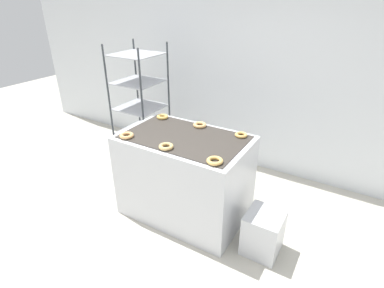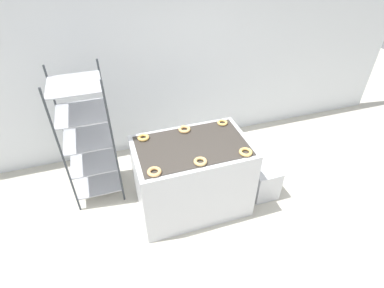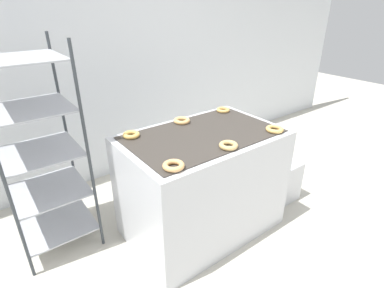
{
  "view_description": "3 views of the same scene",
  "coord_description": "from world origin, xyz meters",
  "px_view_note": "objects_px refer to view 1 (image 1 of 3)",
  "views": [
    {
      "loc": [
        1.5,
        -1.67,
        2.27
      ],
      "look_at": [
        0.0,
        0.83,
        0.81
      ],
      "focal_mm": 28.0,
      "sensor_mm": 36.0,
      "label": 1
    },
    {
      "loc": [
        -0.83,
        -1.86,
        3.0
      ],
      "look_at": [
        0.0,
        0.68,
        0.98
      ],
      "focal_mm": 28.0,
      "sensor_mm": 36.0,
      "label": 2
    },
    {
      "loc": [
        -1.41,
        -1.05,
        1.94
      ],
      "look_at": [
        0.0,
        0.83,
        0.81
      ],
      "focal_mm": 28.0,
      "sensor_mm": 36.0,
      "label": 3
    }
  ],
  "objects_px": {
    "glaze_bin": "(263,233)",
    "donut_far_center": "(200,125)",
    "fryer_machine": "(185,176)",
    "donut_near_right": "(215,161)",
    "donut_far_right": "(241,135)",
    "donut_near_left": "(127,135)",
    "donut_near_center": "(166,146)",
    "baking_rack_cart": "(140,107)",
    "donut_far_left": "(162,117)"
  },
  "relations": [
    {
      "from": "baking_rack_cart",
      "to": "donut_near_left",
      "type": "relative_size",
      "value": 11.92
    },
    {
      "from": "baking_rack_cart",
      "to": "donut_near_right",
      "type": "relative_size",
      "value": 11.84
    },
    {
      "from": "donut_far_right",
      "to": "donut_near_left",
      "type": "bearing_deg",
      "value": -148.12
    },
    {
      "from": "donut_near_center",
      "to": "donut_far_left",
      "type": "distance_m",
      "value": 0.78
    },
    {
      "from": "baking_rack_cart",
      "to": "donut_near_right",
      "type": "distance_m",
      "value": 1.88
    },
    {
      "from": "glaze_bin",
      "to": "donut_far_center",
      "type": "relative_size",
      "value": 2.97
    },
    {
      "from": "glaze_bin",
      "to": "donut_near_center",
      "type": "bearing_deg",
      "value": -168.56
    },
    {
      "from": "donut_far_center",
      "to": "donut_far_right",
      "type": "distance_m",
      "value": 0.49
    },
    {
      "from": "donut_far_center",
      "to": "donut_far_left",
      "type": "bearing_deg",
      "value": -178.69
    },
    {
      "from": "donut_near_left",
      "to": "glaze_bin",
      "type": "bearing_deg",
      "value": 7.85
    },
    {
      "from": "glaze_bin",
      "to": "baking_rack_cart",
      "type": "bearing_deg",
      "value": 160.23
    },
    {
      "from": "donut_far_left",
      "to": "donut_near_right",
      "type": "bearing_deg",
      "value": -31.31
    },
    {
      "from": "donut_near_left",
      "to": "donut_far_center",
      "type": "xyz_separation_m",
      "value": [
        0.51,
        0.62,
        -0.0
      ]
    },
    {
      "from": "donut_far_center",
      "to": "donut_far_right",
      "type": "xyz_separation_m",
      "value": [
        0.49,
        -0.0,
        -0.0
      ]
    },
    {
      "from": "baking_rack_cart",
      "to": "donut_near_left",
      "type": "height_order",
      "value": "baking_rack_cart"
    },
    {
      "from": "donut_near_right",
      "to": "donut_far_right",
      "type": "distance_m",
      "value": 0.62
    },
    {
      "from": "donut_near_left",
      "to": "donut_far_right",
      "type": "xyz_separation_m",
      "value": [
        1.0,
        0.62,
        -0.0
      ]
    },
    {
      "from": "donut_far_right",
      "to": "donut_far_center",
      "type": "bearing_deg",
      "value": 179.56
    },
    {
      "from": "fryer_machine",
      "to": "glaze_bin",
      "type": "distance_m",
      "value": 1.0
    },
    {
      "from": "donut_near_center",
      "to": "donut_far_left",
      "type": "bearing_deg",
      "value": 128.6
    },
    {
      "from": "baking_rack_cart",
      "to": "donut_near_center",
      "type": "bearing_deg",
      "value": -40.39
    },
    {
      "from": "donut_far_right",
      "to": "fryer_machine",
      "type": "bearing_deg",
      "value": -148.46
    },
    {
      "from": "fryer_machine",
      "to": "glaze_bin",
      "type": "height_order",
      "value": "fryer_machine"
    },
    {
      "from": "fryer_machine",
      "to": "donut_near_right",
      "type": "height_order",
      "value": "donut_near_right"
    },
    {
      "from": "fryer_machine",
      "to": "donut_near_right",
      "type": "bearing_deg",
      "value": -31.66
    },
    {
      "from": "donut_near_left",
      "to": "donut_far_left",
      "type": "xyz_separation_m",
      "value": [
        0.01,
        0.61,
        -0.0
      ]
    },
    {
      "from": "glaze_bin",
      "to": "donut_far_right",
      "type": "height_order",
      "value": "donut_far_right"
    },
    {
      "from": "donut_far_left",
      "to": "baking_rack_cart",
      "type": "bearing_deg",
      "value": 151.72
    },
    {
      "from": "donut_near_left",
      "to": "donut_far_left",
      "type": "distance_m",
      "value": 0.61
    },
    {
      "from": "donut_far_center",
      "to": "donut_far_right",
      "type": "relative_size",
      "value": 1.13
    },
    {
      "from": "donut_near_right",
      "to": "donut_far_center",
      "type": "relative_size",
      "value": 1.0
    },
    {
      "from": "baking_rack_cart",
      "to": "glaze_bin",
      "type": "relative_size",
      "value": 3.99
    },
    {
      "from": "glaze_bin",
      "to": "donut_near_center",
      "type": "distance_m",
      "value": 1.25
    },
    {
      "from": "glaze_bin",
      "to": "donut_near_right",
      "type": "xyz_separation_m",
      "value": [
        -0.45,
        -0.2,
        0.76
      ]
    },
    {
      "from": "donut_near_left",
      "to": "donut_near_center",
      "type": "relative_size",
      "value": 1.03
    },
    {
      "from": "donut_near_right",
      "to": "donut_far_center",
      "type": "height_order",
      "value": "donut_far_center"
    },
    {
      "from": "donut_near_left",
      "to": "donut_near_center",
      "type": "distance_m",
      "value": 0.49
    },
    {
      "from": "donut_near_right",
      "to": "donut_far_right",
      "type": "height_order",
      "value": "donut_near_right"
    },
    {
      "from": "donut_near_left",
      "to": "donut_near_right",
      "type": "xyz_separation_m",
      "value": [
        1.01,
        0.0,
        -0.0
      ]
    },
    {
      "from": "donut_near_right",
      "to": "donut_near_left",
      "type": "bearing_deg",
      "value": -179.93
    },
    {
      "from": "glaze_bin",
      "to": "fryer_machine",
      "type": "bearing_deg",
      "value": 173.21
    },
    {
      "from": "glaze_bin",
      "to": "donut_far_center",
      "type": "height_order",
      "value": "donut_far_center"
    },
    {
      "from": "fryer_machine",
      "to": "baking_rack_cart",
      "type": "height_order",
      "value": "baking_rack_cart"
    },
    {
      "from": "donut_far_right",
      "to": "baking_rack_cart",
      "type": "bearing_deg",
      "value": 168.53
    },
    {
      "from": "fryer_machine",
      "to": "baking_rack_cart",
      "type": "distance_m",
      "value": 1.34
    },
    {
      "from": "baking_rack_cart",
      "to": "donut_far_right",
      "type": "distance_m",
      "value": 1.65
    },
    {
      "from": "fryer_machine",
      "to": "donut_near_right",
      "type": "xyz_separation_m",
      "value": [
        0.51,
        -0.31,
        0.5
      ]
    },
    {
      "from": "glaze_bin",
      "to": "donut_near_right",
      "type": "distance_m",
      "value": 0.91
    },
    {
      "from": "glaze_bin",
      "to": "donut_far_left",
      "type": "height_order",
      "value": "donut_far_left"
    },
    {
      "from": "fryer_machine",
      "to": "donut_far_center",
      "type": "xyz_separation_m",
      "value": [
        0.01,
        0.31,
        0.5
      ]
    }
  ]
}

